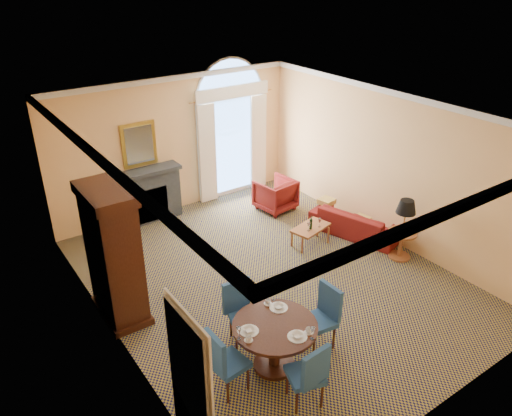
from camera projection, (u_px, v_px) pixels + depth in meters
ground at (271, 278)px, 9.54m from camera, size 7.50×7.50×0.00m
room_envelope at (249, 144)px, 8.88m from camera, size 6.04×7.52×3.45m
armoire at (114, 257)px, 8.10m from camera, size 0.68×1.20×2.35m
dining_table at (275, 336)px, 7.23m from camera, size 1.24×1.24×0.98m
dining_chair_north at (241, 308)px, 7.78m from camera, size 0.59×0.59×1.05m
dining_chair_south at (310, 373)px, 6.57m from camera, size 0.58×0.58×1.05m
dining_chair_east at (324, 312)px, 7.69m from camera, size 0.53×0.53×1.05m
dining_chair_west at (223, 359)px, 6.79m from camera, size 0.52×0.52×1.05m
sofa at (356, 222)px, 10.95m from camera, size 1.32×2.11×0.58m
armchair at (275, 194)px, 12.00m from camera, size 0.93×0.95×0.77m
coffee_table at (311, 228)px, 10.47m from camera, size 0.94×0.66×0.73m
side_table at (404, 222)px, 9.84m from camera, size 0.59×0.59×1.27m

